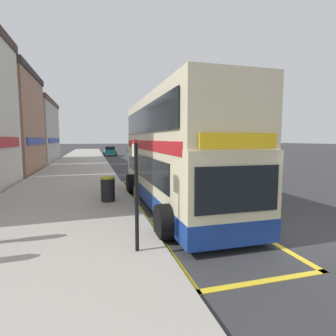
{
  "coord_description": "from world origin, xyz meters",
  "views": [
    {
      "loc": [
        -5.66,
        -6.1,
        2.76
      ],
      "look_at": [
        -2.4,
        5.52,
        1.46
      ],
      "focal_mm": 28.75,
      "sensor_mm": 36.0,
      "label": 1
    }
  ],
  "objects": [
    {
      "name": "ground_plane",
      "position": [
        0.0,
        32.0,
        0.0
      ],
      "size": [
        260.0,
        260.0,
        0.0
      ],
      "primitive_type": "plane",
      "color": "#333335"
    },
    {
      "name": "pavement_near",
      "position": [
        -7.0,
        32.0,
        0.07
      ],
      "size": [
        6.0,
        76.0,
        0.14
      ],
      "primitive_type": "cube",
      "color": "#A39E93",
      "rests_on": "ground"
    },
    {
      "name": "double_decker_bus",
      "position": [
        -2.46,
        4.45,
        2.06
      ],
      "size": [
        3.18,
        10.25,
        4.4
      ],
      "color": "beige",
      "rests_on": "ground"
    },
    {
      "name": "bus_bay_markings",
      "position": [
        -2.5,
        4.68,
        0.01
      ],
      "size": [
        2.99,
        13.18,
        0.01
      ],
      "color": "yellow",
      "rests_on": "ground"
    },
    {
      "name": "bus_stop_sign",
      "position": [
        -4.71,
        0.03,
        1.68
      ],
      "size": [
        0.09,
        0.51,
        2.6
      ],
      "color": "black",
      "rests_on": "pavement_near"
    },
    {
      "name": "terrace_corner",
      "position": [
        -15.68,
        29.95,
        3.75
      ],
      "size": [
        11.18,
        11.45,
        8.39
      ],
      "color": "#B2ADA8",
      "rests_on": "ground"
    },
    {
      "name": "parked_car_navy_distant",
      "position": [
        3.06,
        21.5,
        0.8
      ],
      "size": [
        2.09,
        4.2,
        1.62
      ],
      "rotation": [
        0.0,
        0.0,
        -0.0
      ],
      "color": "navy",
      "rests_on": "ground"
    },
    {
      "name": "parked_car_teal_ahead",
      "position": [
        -2.94,
        38.96,
        0.8
      ],
      "size": [
        2.09,
        4.2,
        1.62
      ],
      "rotation": [
        0.0,
        0.0,
        0.05
      ],
      "color": "#196066",
      "rests_on": "ground"
    },
    {
      "name": "parked_car_grey_far",
      "position": [
        4.51,
        35.42,
        0.8
      ],
      "size": [
        2.09,
        4.2,
        1.62
      ],
      "rotation": [
        0.0,
        0.0,
        3.18
      ],
      "color": "slate",
      "rests_on": "ground"
    },
    {
      "name": "parked_car_silver_across",
      "position": [
        2.82,
        51.83,
        0.8
      ],
      "size": [
        2.09,
        4.2,
        1.62
      ],
      "rotation": [
        0.0,
        0.0,
        0.03
      ],
      "color": "#B2B5BA",
      "rests_on": "ground"
    },
    {
      "name": "litter_bin",
      "position": [
        -5.08,
        5.37,
        0.66
      ],
      "size": [
        0.62,
        0.62,
        1.04
      ],
      "color": "black",
      "rests_on": "pavement_near"
    }
  ]
}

